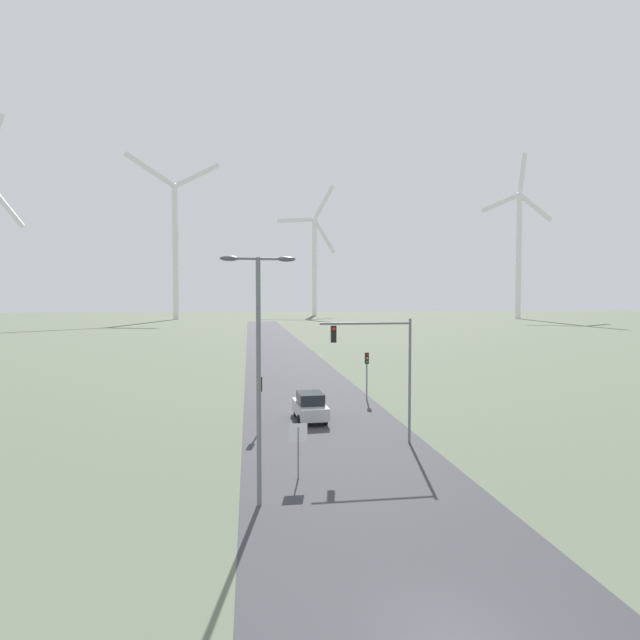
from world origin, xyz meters
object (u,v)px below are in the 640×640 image
object	(u,v)px
traffic_light_post_near_left	(260,391)
wind_turbine_left	(175,238)
stop_sign_near	(298,440)
car_approaching	(310,406)
streetlamp	(258,350)
wind_turbine_right	(519,245)
wind_turbine_center	(314,257)
traffic_light_post_near_right	(367,365)
traffic_light_mast_overhead	(380,355)

from	to	relation	value
traffic_light_post_near_left	wind_turbine_left	bearing A→B (deg)	99.55
stop_sign_near	wind_turbine_left	distance (m)	184.11
traffic_light_post_near_left	car_approaching	distance (m)	4.23
streetlamp	car_approaching	bearing A→B (deg)	74.67
wind_turbine_left	wind_turbine_right	bearing A→B (deg)	-5.32
wind_turbine_center	wind_turbine_right	bearing A→B (deg)	-33.76
traffic_light_post_near_right	traffic_light_mast_overhead	distance (m)	12.13
traffic_light_post_near_left	wind_turbine_center	size ratio (longest dim) A/B	0.05
wind_turbine_left	wind_turbine_right	distance (m)	136.44
wind_turbine_left	traffic_light_post_near_left	bearing A→B (deg)	-80.45
wind_turbine_center	wind_turbine_left	bearing A→B (deg)	-147.31
car_approaching	traffic_light_mast_overhead	bearing A→B (deg)	-61.89
traffic_light_mast_overhead	car_approaching	world-z (taller)	traffic_light_mast_overhead
traffic_light_post_near_left	traffic_light_post_near_right	size ratio (longest dim) A/B	0.88
traffic_light_post_near_right	streetlamp	bearing A→B (deg)	-114.84
car_approaching	wind_turbine_left	size ratio (longest dim) A/B	0.07
traffic_light_post_near_right	wind_turbine_left	bearing A→B (deg)	102.88
traffic_light_post_near_left	wind_turbine_right	xyz separation A→B (m)	(107.08, 158.31, 27.46)
car_approaching	wind_turbine_left	distance (m)	174.46
traffic_light_post_near_right	wind_turbine_left	xyz separation A→B (m)	(-37.23, 162.81, 28.78)
traffic_light_post_near_left	traffic_light_post_near_right	distance (m)	11.77
traffic_light_mast_overhead	wind_turbine_center	bearing A→B (deg)	83.44
stop_sign_near	car_approaching	distance (m)	10.59
traffic_light_mast_overhead	stop_sign_near	bearing A→B (deg)	-137.01
car_approaching	wind_turbine_right	size ratio (longest dim) A/B	0.06
traffic_light_post_near_left	traffic_light_mast_overhead	bearing A→B (deg)	-29.44
car_approaching	stop_sign_near	bearing A→B (deg)	-99.82
streetlamp	traffic_light_post_near_left	xyz separation A→B (m)	(0.27, 10.74, -3.55)
wind_turbine_left	traffic_light_post_near_right	bearing A→B (deg)	-77.12
traffic_light_post_near_left	traffic_light_mast_overhead	world-z (taller)	traffic_light_mast_overhead
wind_turbine_center	traffic_light_mast_overhead	bearing A→B (deg)	-96.56
wind_turbine_right	wind_turbine_left	bearing A→B (deg)	174.68
streetlamp	traffic_light_mast_overhead	bearing A→B (deg)	46.94
traffic_light_mast_overhead	car_approaching	distance (m)	7.69
car_approaching	wind_turbine_center	size ratio (longest dim) A/B	0.07
stop_sign_near	wind_turbine_center	xyz separation A→B (m)	(29.41, 217.42, 26.56)
stop_sign_near	car_approaching	xyz separation A→B (m)	(1.80, 10.40, -0.80)
streetlamp	car_approaching	xyz separation A→B (m)	(3.55, 12.96, -5.04)
car_approaching	wind_turbine_right	world-z (taller)	wind_turbine_right
stop_sign_near	wind_turbine_right	world-z (taller)	wind_turbine_right
stop_sign_near	wind_turbine_center	distance (m)	221.00
traffic_light_mast_overhead	wind_turbine_center	distance (m)	215.52
streetlamp	stop_sign_near	world-z (taller)	streetlamp
traffic_light_post_near_left	wind_turbine_center	distance (m)	213.08
stop_sign_near	wind_turbine_left	world-z (taller)	wind_turbine_left
traffic_light_post_near_right	traffic_light_mast_overhead	size ratio (longest dim) A/B	0.55
stop_sign_near	traffic_light_post_near_right	distance (m)	17.81
traffic_light_post_near_left	wind_turbine_left	size ratio (longest dim) A/B	0.05
streetlamp	wind_turbine_left	bearing A→B (deg)	98.91
traffic_light_post_near_right	car_approaching	world-z (taller)	traffic_light_post_near_right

